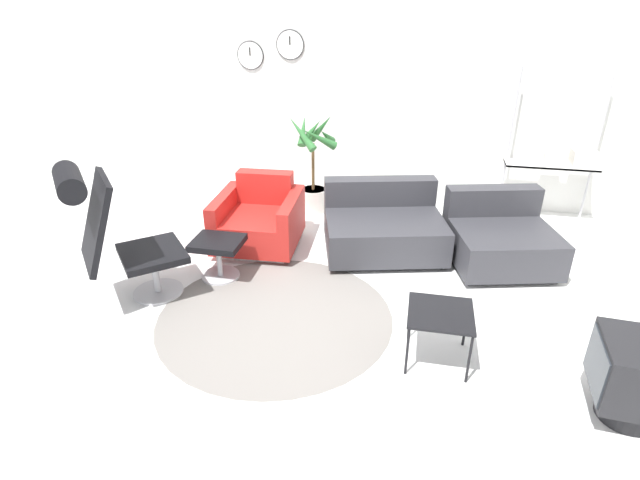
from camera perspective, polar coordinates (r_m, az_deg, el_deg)
ground_plane at (r=4.30m, az=-5.65°, el=-8.08°), size 12.00×12.00×0.00m
wall_back at (r=6.37m, az=1.36°, el=17.07°), size 12.00×0.09×2.80m
round_rug at (r=4.23m, az=-5.14°, el=-8.66°), size 1.96×1.96×0.01m
lounge_chair at (r=4.40m, az=-22.94°, el=1.66°), size 1.02×0.99×1.24m
ottoman at (r=4.73m, az=-11.56°, el=-1.13°), size 0.45×0.39×0.39m
armchair_red at (r=5.30m, az=-6.94°, el=2.11°), size 0.88×0.90×0.72m
couch_low at (r=5.19m, az=7.22°, el=1.33°), size 1.37×1.19×0.68m
couch_second at (r=5.22m, az=19.83°, el=0.05°), size 1.14×1.13×0.68m
side_table at (r=3.66m, az=13.59°, el=-8.51°), size 0.46×0.46×0.41m
crt_television at (r=3.71m, az=32.46°, el=-13.16°), size 0.52×0.53×0.56m
potted_plant at (r=6.03m, az=-0.75°, el=7.90°), size 0.63×0.59×1.20m
shelf_unit at (r=6.33m, az=25.84°, el=8.25°), size 1.00×0.28×1.72m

